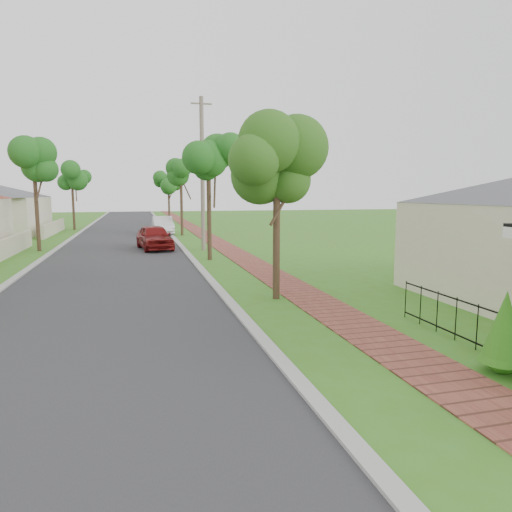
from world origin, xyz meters
name	(u,v)px	position (x,y,z in m)	size (l,w,h in m)	color
ground	(274,404)	(0.00, 0.00, 0.00)	(160.00, 160.00, 0.00)	#3C711A
road	(119,253)	(-3.00, 20.00, 0.00)	(7.00, 120.00, 0.02)	#28282B
kerb_right	(185,251)	(0.65, 20.00, 0.00)	(0.30, 120.00, 0.10)	#9E9E99
kerb_left	(49,255)	(-6.65, 20.00, 0.00)	(0.30, 120.00, 0.10)	#9E9E99
sidewalk	(228,249)	(3.25, 20.00, 0.00)	(1.50, 120.00, 0.03)	brown
street_trees	(122,176)	(-2.87, 26.84, 4.54)	(10.70, 37.65, 5.89)	#382619
parked_car_red	(154,237)	(-1.00, 21.05, 0.73)	(1.72, 4.26, 1.45)	maroon
parked_car_white	(163,226)	(0.05, 31.06, 0.72)	(1.52, 4.36, 1.44)	white
near_tree	(277,167)	(2.20, 7.00, 4.11)	(2.01, 2.01, 5.17)	#382619
utility_pole	(202,174)	(1.77, 20.00, 4.42)	(1.20, 0.24, 8.73)	gray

